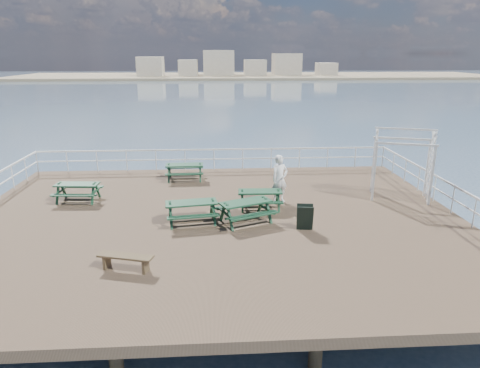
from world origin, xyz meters
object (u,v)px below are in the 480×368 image
picnic_table_b (185,168)px  flat_bench_near (126,259)px  person (280,179)px  picnic_table_a (77,188)px  trellis_arbor (402,168)px  picnic_table_e (246,207)px  picnic_table_d (192,208)px  picnic_table_c (260,196)px

picnic_table_b → flat_bench_near: size_ratio=1.12×
flat_bench_near → person: (5.06, 5.35, 0.63)m
picnic_table_a → flat_bench_near: picnic_table_a is taller
picnic_table_a → flat_bench_near: (3.05, -6.00, -0.19)m
picnic_table_a → trellis_arbor: bearing=2.5°
picnic_table_a → picnic_table_e: bearing=-17.8°
picnic_table_e → person: 2.58m
picnic_table_a → trellis_arbor: 13.15m
picnic_table_e → person: (1.50, 2.06, 0.40)m
picnic_table_b → picnic_table_e: bearing=-67.1°
picnic_table_b → person: person is taller
trellis_arbor → picnic_table_b: bearing=178.3°
picnic_table_d → picnic_table_e: bearing=-11.2°
picnic_table_c → person: bearing=40.3°
picnic_table_d → trellis_arbor: 8.71m
picnic_table_e → trellis_arbor: trellis_arbor is taller
picnic_table_b → trellis_arbor: size_ratio=0.61×
picnic_table_b → picnic_table_e: size_ratio=0.80×
picnic_table_a → picnic_table_c: bearing=-5.9°
picnic_table_d → picnic_table_c: bearing=18.3°
picnic_table_a → picnic_table_e: picnic_table_e is taller
picnic_table_e → trellis_arbor: (6.51, 2.25, 0.73)m
picnic_table_a → picnic_table_d: (4.71, -2.62, 0.03)m
picnic_table_a → picnic_table_e: (6.61, -2.70, 0.04)m
person → picnic_table_c: bearing=-165.2°
picnic_table_a → trellis_arbor: size_ratio=0.62×
picnic_table_a → picnic_table_e: size_ratio=0.81×
picnic_table_e → person: bearing=31.1°
flat_bench_near → picnic_table_d: bearing=79.7°
picnic_table_c → trellis_arbor: bearing=10.2°
picnic_table_c → picnic_table_d: 2.86m
picnic_table_a → picnic_table_d: picnic_table_d is taller
trellis_arbor → picnic_table_e: bearing=-142.7°
picnic_table_d → flat_bench_near: picnic_table_d is taller
picnic_table_d → person: 3.95m
picnic_table_a → person: 8.15m
trellis_arbor → person: trellis_arbor is taller
picnic_table_a → flat_bench_near: 6.74m
picnic_table_b → person: 5.28m
person → trellis_arbor: bearing=-21.6°
person → picnic_table_e: bearing=-149.9°
picnic_table_d → trellis_arbor: size_ratio=0.68×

